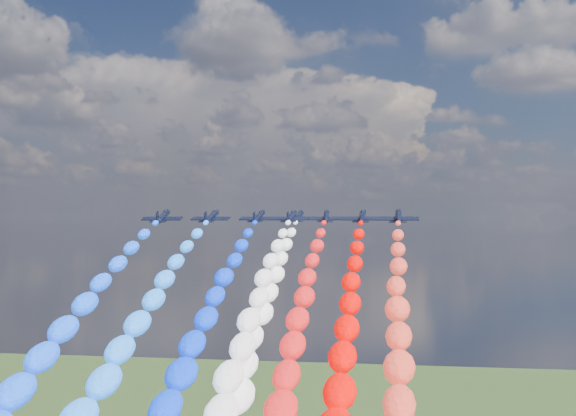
# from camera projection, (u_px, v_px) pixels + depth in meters

# --- Properties ---
(jet_0) EXTENTS (9.53, 12.67, 5.75)m
(jet_0) POSITION_uv_depth(u_px,v_px,m) (163.00, 217.00, 167.36)
(jet_0) COLOR black
(trail_0) EXTENTS (5.66, 101.09, 47.02)m
(trail_0) POSITION_uv_depth(u_px,v_px,m) (54.00, 359.00, 115.06)
(trail_0) COLOR #124DFC
(jet_1) EXTENTS (9.55, 12.68, 5.75)m
(jet_1) POSITION_uv_depth(u_px,v_px,m) (211.00, 217.00, 173.77)
(jet_1) COLOR black
(trail_1) EXTENTS (5.66, 101.09, 47.02)m
(trail_1) POSITION_uv_depth(u_px,v_px,m) (130.00, 352.00, 121.48)
(trail_1) COLOR #2178FF
(jet_2) EXTENTS (9.53, 12.67, 5.75)m
(jet_2) POSITION_uv_depth(u_px,v_px,m) (259.00, 217.00, 179.33)
(jet_2) COLOR black
(trail_2) EXTENTS (5.66, 101.09, 47.02)m
(trail_2) POSITION_uv_depth(u_px,v_px,m) (200.00, 346.00, 127.04)
(trail_2) COLOR #072DDE
(jet_3) EXTENTS (9.40, 12.58, 5.75)m
(jet_3) POSITION_uv_depth(u_px,v_px,m) (291.00, 217.00, 177.20)
(jet_3) COLOR black
(trail_3) EXTENTS (5.66, 101.09, 47.02)m
(trail_3) POSITION_uv_depth(u_px,v_px,m) (245.00, 348.00, 124.90)
(trail_3) COLOR white
(jet_4) EXTENTS (9.47, 12.63, 5.75)m
(jet_4) POSITION_uv_depth(u_px,v_px,m) (298.00, 217.00, 186.43)
(jet_4) COLOR black
(trail_4) EXTENTS (5.66, 101.09, 47.02)m
(trail_4) POSITION_uv_depth(u_px,v_px,m) (258.00, 339.00, 134.13)
(trail_4) COLOR white
(jet_5) EXTENTS (9.51, 12.66, 5.75)m
(jet_5) POSITION_uv_depth(u_px,v_px,m) (326.00, 217.00, 178.38)
(jet_5) COLOR black
(trail_5) EXTENTS (5.66, 101.09, 47.02)m
(trail_5) POSITION_uv_depth(u_px,v_px,m) (295.00, 347.00, 126.09)
(trail_5) COLOR red
(jet_6) EXTENTS (9.29, 12.50, 5.75)m
(jet_6) POSITION_uv_depth(u_px,v_px,m) (362.00, 217.00, 167.84)
(jet_6) COLOR black
(trail_6) EXTENTS (5.66, 101.09, 47.02)m
(trail_6) POSITION_uv_depth(u_px,v_px,m) (344.00, 359.00, 115.55)
(trail_6) COLOR #EC0300
(jet_7) EXTENTS (9.17, 12.41, 5.75)m
(jet_7) POSITION_uv_depth(u_px,v_px,m) (398.00, 217.00, 160.05)
(jet_7) COLOR black
(trail_7) EXTENTS (5.66, 101.09, 47.02)m
(trail_7) POSITION_uv_depth(u_px,v_px,m) (397.00, 369.00, 107.75)
(trail_7) COLOR red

